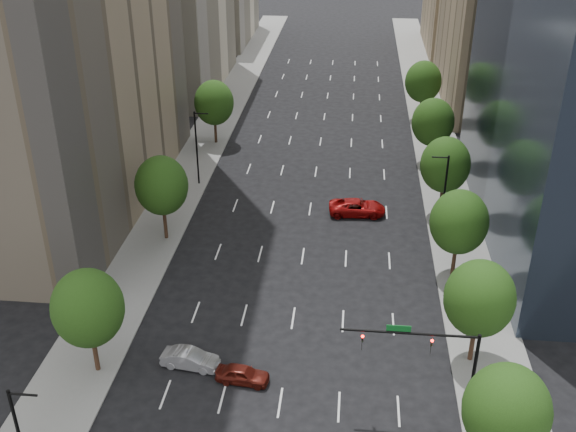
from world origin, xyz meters
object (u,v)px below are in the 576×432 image
(car_maroon, at_px, (243,374))
(car_silver, at_px, (190,359))
(traffic_signal, at_px, (438,355))
(car_red_far, at_px, (357,207))

(car_maroon, xyz_separation_m, car_silver, (-4.21, 1.25, 0.05))
(traffic_signal, relative_size, car_maroon, 2.30)
(car_maroon, relative_size, car_red_far, 0.65)
(car_red_far, bearing_deg, traffic_signal, -172.91)
(car_silver, bearing_deg, car_maroon, -99.48)
(car_maroon, bearing_deg, traffic_signal, -92.44)
(car_maroon, distance_m, car_silver, 4.40)
(car_silver, distance_m, car_red_far, 28.85)
(traffic_signal, height_order, car_maroon, traffic_signal)
(car_maroon, bearing_deg, car_silver, 79.03)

